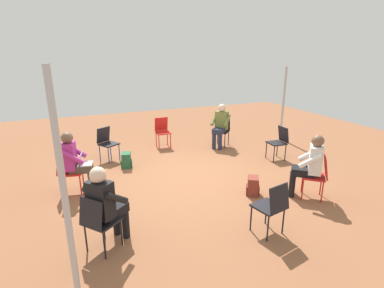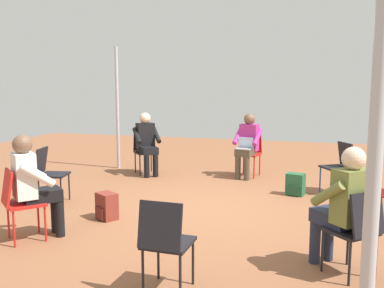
% 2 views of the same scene
% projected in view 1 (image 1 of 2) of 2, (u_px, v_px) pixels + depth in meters
% --- Properties ---
extents(ground_plane, '(15.67, 15.67, 0.00)m').
position_uv_depth(ground_plane, '(189.00, 178.00, 6.60)').
color(ground_plane, brown).
extents(chair_southwest, '(0.58, 0.58, 0.85)m').
position_uv_depth(chair_southwest, '(98.00, 220.00, 4.04)').
color(chair_southwest, black).
rests_on(chair_southwest, ground).
extents(chair_west, '(0.50, 0.47, 0.85)m').
position_uv_depth(chair_west, '(67.00, 170.00, 5.76)').
color(chair_west, red).
rests_on(chair_west, ground).
extents(chair_northeast, '(0.59, 0.58, 0.85)m').
position_uv_depth(chair_northeast, '(222.00, 129.00, 8.74)').
color(chair_northeast, black).
rests_on(chair_northeast, ground).
extents(chair_northwest, '(0.56, 0.58, 0.85)m').
position_uv_depth(chair_northwest, '(107.00, 141.00, 7.54)').
color(chair_northwest, black).
rests_on(chair_northwest, ground).
extents(chair_north, '(0.42, 0.45, 0.85)m').
position_uv_depth(chair_north, '(162.00, 130.00, 8.63)').
color(chair_north, red).
rests_on(chair_north, ground).
extents(chair_south, '(0.47, 0.51, 0.85)m').
position_uv_depth(chair_south, '(272.00, 205.00, 4.44)').
color(chair_south, black).
rests_on(chair_south, ground).
extents(chair_southeast, '(0.59, 0.58, 0.85)m').
position_uv_depth(chair_southeast, '(318.00, 174.00, 5.56)').
color(chair_southeast, red).
rests_on(chair_southeast, ground).
extents(chair_east, '(0.45, 0.42, 0.85)m').
position_uv_depth(chair_east, '(279.00, 141.00, 7.62)').
color(chair_east, black).
rests_on(chair_east, ground).
extents(person_with_laptop, '(0.57, 0.56, 1.24)m').
position_uv_depth(person_with_laptop, '(75.00, 159.00, 5.73)').
color(person_with_laptop, '#4C4233').
rests_on(person_with_laptop, ground).
extents(person_in_black, '(0.63, 0.63, 1.24)m').
position_uv_depth(person_in_black, '(106.00, 202.00, 4.13)').
color(person_in_black, black).
rests_on(person_in_black, ground).
extents(person_in_olive, '(0.63, 0.63, 1.24)m').
position_uv_depth(person_in_olive, '(220.00, 124.00, 8.53)').
color(person_in_olive, '#23283D').
rests_on(person_in_olive, ground).
extents(person_in_white, '(0.63, 0.63, 1.24)m').
position_uv_depth(person_in_white, '(310.00, 163.00, 5.55)').
color(person_in_white, black).
rests_on(person_in_white, ground).
extents(backpack_near_laptop_user, '(0.29, 0.32, 0.36)m').
position_uv_depth(backpack_near_laptop_user, '(126.00, 161.00, 7.17)').
color(backpack_near_laptop_user, '#235B38').
rests_on(backpack_near_laptop_user, ground).
extents(backpack_by_empty_chair, '(0.32, 0.34, 0.36)m').
position_uv_depth(backpack_by_empty_chair, '(253.00, 187.00, 5.80)').
color(backpack_by_empty_chair, maroon).
rests_on(backpack_by_empty_chair, ground).
extents(tent_pole_near, '(0.07, 0.07, 2.23)m').
position_uv_depth(tent_pole_near, '(283.00, 104.00, 9.17)').
color(tent_pole_near, '#B2B2B7').
rests_on(tent_pole_near, ground).
extents(tent_pole_far, '(0.07, 0.07, 2.58)m').
position_uv_depth(tent_pole_far, '(64.00, 195.00, 3.03)').
color(tent_pole_far, '#B2B2B7').
rests_on(tent_pole_far, ground).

